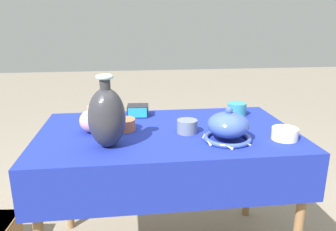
# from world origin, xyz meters

# --- Properties ---
(display_table) EXTENTS (1.29, 0.78, 0.75)m
(display_table) POSITION_xyz_m (0.00, -0.02, 0.68)
(display_table) COLOR olive
(display_table) RESTS_ON ground_plane
(vase_tall_bulbous) EXTENTS (0.16, 0.16, 0.32)m
(vase_tall_bulbous) POSITION_xyz_m (-0.29, -0.19, 0.89)
(vase_tall_bulbous) COLOR #2D2D33
(vase_tall_bulbous) RESTS_ON display_table
(vase_dome_bell) EXTENTS (0.23, 0.24, 0.17)m
(vase_dome_bell) POSITION_xyz_m (0.26, -0.18, 0.81)
(vase_dome_bell) COLOR #3851A8
(vase_dome_bell) RESTS_ON display_table
(mosaic_tile_box) EXTENTS (0.13, 0.11, 0.07)m
(mosaic_tile_box) POSITION_xyz_m (-0.14, 0.27, 0.78)
(mosaic_tile_box) COLOR #232328
(mosaic_tile_box) RESTS_ON display_table
(pot_squat_terracotta) EXTENTS (0.12, 0.12, 0.06)m
(pot_squat_terracotta) POSITION_xyz_m (-0.22, 0.03, 0.78)
(pot_squat_terracotta) COLOR #BC6642
(pot_squat_terracotta) RESTS_ON display_table
(pot_squat_teal) EXTENTS (0.11, 0.11, 0.07)m
(pot_squat_teal) POSITION_xyz_m (0.44, 0.22, 0.79)
(pot_squat_teal) COLOR teal
(pot_squat_teal) RESTS_ON display_table
(pot_squat_slate) EXTENTS (0.10, 0.10, 0.07)m
(pot_squat_slate) POSITION_xyz_m (0.09, -0.05, 0.78)
(pot_squat_slate) COLOR slate
(pot_squat_slate) RESTS_ON display_table
(jar_round_rose) EXTENTS (0.14, 0.14, 0.14)m
(jar_round_rose) POSITION_xyz_m (-0.37, 0.02, 0.81)
(jar_round_rose) COLOR #D19399
(jar_round_rose) RESTS_ON display_table
(pot_squat_ivory) EXTENTS (0.12, 0.12, 0.06)m
(pot_squat_ivory) POSITION_xyz_m (0.53, -0.20, 0.78)
(pot_squat_ivory) COLOR white
(pot_squat_ivory) RESTS_ON display_table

